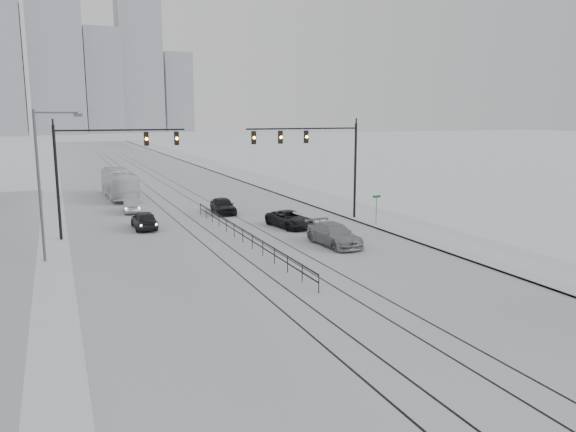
% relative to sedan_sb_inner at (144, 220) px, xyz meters
% --- Properties ---
extents(road, '(22.00, 260.00, 0.02)m').
position_rel_sedan_sb_inner_xyz_m(road, '(5.50, 22.52, -0.70)').
color(road, silver).
rests_on(road, ground).
extents(sidewalk_east, '(5.00, 260.00, 0.16)m').
position_rel_sedan_sb_inner_xyz_m(sidewalk_east, '(19.00, 22.52, -0.63)').
color(sidewalk_east, silver).
rests_on(sidewalk_east, ground).
extents(curb, '(0.10, 260.00, 0.12)m').
position_rel_sedan_sb_inner_xyz_m(curb, '(16.55, 22.52, -0.65)').
color(curb, gray).
rests_on(curb, ground).
extents(tram_rails, '(5.30, 180.00, 0.01)m').
position_rel_sedan_sb_inner_xyz_m(tram_rails, '(5.50, 2.52, -0.68)').
color(tram_rails, black).
rests_on(tram_rails, ground).
extents(skyline, '(96.00, 48.00, 72.00)m').
position_rel_sedan_sb_inner_xyz_m(skyline, '(10.52, 236.15, 29.94)').
color(skyline, '#9EA4AD').
rests_on(skyline, ground).
extents(traffic_mast_ne, '(9.60, 0.37, 8.00)m').
position_rel_sedan_sb_inner_xyz_m(traffic_mast_ne, '(13.65, -2.48, 5.06)').
color(traffic_mast_ne, black).
rests_on(traffic_mast_ne, ground).
extents(traffic_mast_nw, '(9.10, 0.37, 8.00)m').
position_rel_sedan_sb_inner_xyz_m(traffic_mast_nw, '(-3.02, -1.48, 4.87)').
color(traffic_mast_nw, black).
rests_on(traffic_mast_nw, ground).
extents(street_light_west, '(2.73, 0.25, 9.00)m').
position_rel_sedan_sb_inner_xyz_m(street_light_west, '(-6.70, -7.48, 4.50)').
color(street_light_west, '#595B60').
rests_on(street_light_west, ground).
extents(median_fence, '(0.06, 24.00, 1.00)m').
position_rel_sedan_sb_inner_xyz_m(median_fence, '(5.50, -7.48, -0.18)').
color(median_fence, black).
rests_on(median_fence, ground).
extents(street_sign, '(0.70, 0.06, 2.40)m').
position_rel_sedan_sb_inner_xyz_m(street_sign, '(17.30, -5.48, 0.90)').
color(street_sign, '#595B60').
rests_on(street_sign, ground).
extents(sedan_sb_inner, '(1.68, 4.15, 1.41)m').
position_rel_sedan_sb_inner_xyz_m(sedan_sb_inner, '(0.00, 0.00, 0.00)').
color(sedan_sb_inner, black).
rests_on(sedan_sb_inner, ground).
extents(sedan_sb_outer, '(1.69, 4.06, 1.31)m').
position_rel_sedan_sb_inner_xyz_m(sedan_sb_outer, '(0.05, 8.01, -0.05)').
color(sedan_sb_outer, '#A3A6AA').
rests_on(sedan_sb_outer, ground).
extents(sedan_nb_front, '(2.88, 4.95, 1.29)m').
position_rel_sedan_sb_inner_xyz_m(sedan_nb_front, '(10.55, -3.77, -0.06)').
color(sedan_nb_front, black).
rests_on(sedan_nb_front, ground).
extents(sedan_nb_right, '(2.44, 5.23, 1.48)m').
position_rel_sedan_sb_inner_xyz_m(sedan_nb_right, '(10.94, -10.55, 0.03)').
color(sedan_nb_right, gray).
rests_on(sedan_nb_right, ground).
extents(sedan_nb_far, '(1.80, 4.25, 1.43)m').
position_rel_sedan_sb_inner_xyz_m(sedan_nb_far, '(7.50, 4.28, 0.01)').
color(sedan_nb_far, black).
rests_on(sedan_nb_far, ground).
extents(box_truck, '(2.78, 10.77, 2.98)m').
position_rel_sedan_sb_inner_xyz_m(box_truck, '(0.08, 17.71, 0.79)').
color(box_truck, white).
rests_on(box_truck, ground).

